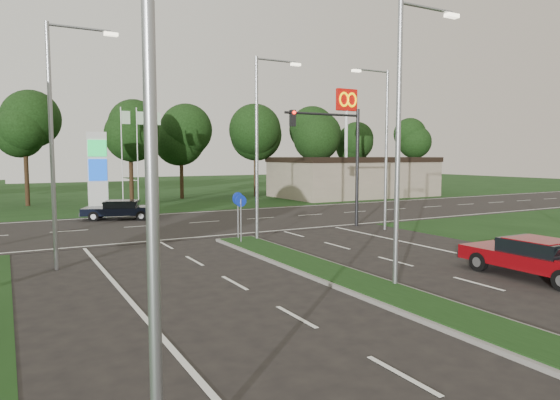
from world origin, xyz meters
TOP-DOWN VIEW (x-y plane):
  - verge_far at (0.00, 55.00)m, footprint 160.00×50.00m
  - cross_road at (0.00, 24.00)m, footprint 160.00×12.00m
  - median_kerb at (0.00, 4.00)m, footprint 2.00×26.00m
  - commercial_building at (22.00, 36.00)m, footprint 16.00×9.00m
  - streetlight_median_near at (1.00, 6.00)m, footprint 2.53×0.22m
  - streetlight_median_far at (1.00, 16.00)m, footprint 2.53×0.22m
  - streetlight_left_near at (-8.30, 0.00)m, footprint 2.53×0.22m
  - streetlight_left_far at (-8.30, 14.00)m, footprint 2.53×0.22m
  - streetlight_right_far at (8.80, 16.00)m, footprint 2.53×0.22m
  - traffic_signal at (7.19, 18.00)m, footprint 5.10×0.42m
  - median_signs at (0.00, 16.40)m, footprint 1.16×1.76m
  - gas_pylon at (-3.79, 33.05)m, footprint 5.80×1.26m
  - mcdonalds_sign at (18.00, 31.97)m, footprint 2.20×0.47m
  - treeline_far at (0.10, 39.93)m, footprint 6.00×6.00m
  - red_sedan at (6.00, 4.66)m, footprint 2.11×4.97m
  - navy_sedan at (-3.41, 27.99)m, footprint 5.04×3.50m

SIDE VIEW (x-z plane):
  - verge_far at x=0.00m, z-range -0.01..0.01m
  - cross_road at x=0.00m, z-range -0.01..0.01m
  - median_kerb at x=0.00m, z-range 0.00..0.12m
  - navy_sedan at x=-3.41m, z-range 0.05..1.33m
  - red_sedan at x=6.00m, z-range 0.05..1.42m
  - median_signs at x=0.00m, z-range 0.52..2.90m
  - commercial_building at x=22.00m, z-range 0.00..4.00m
  - gas_pylon at x=-3.79m, z-range -0.80..7.20m
  - traffic_signal at x=7.19m, z-range 1.15..8.15m
  - streetlight_median_near at x=1.00m, z-range 0.58..9.58m
  - streetlight_median_far at x=1.00m, z-range 0.58..9.58m
  - streetlight_left_near at x=-8.30m, z-range 0.58..9.58m
  - streetlight_left_far at x=-8.30m, z-range 0.58..9.58m
  - streetlight_right_far at x=8.80m, z-range 0.58..9.58m
  - treeline_far at x=0.10m, z-range 1.88..11.78m
  - mcdonalds_sign at x=18.00m, z-range 2.79..13.19m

